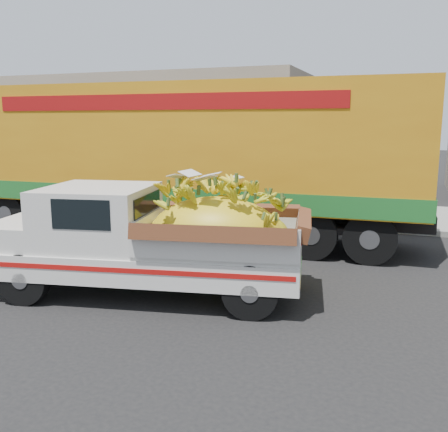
% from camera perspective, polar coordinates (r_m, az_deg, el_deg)
% --- Properties ---
extents(ground, '(100.00, 100.00, 0.00)m').
position_cam_1_polar(ground, '(9.57, -15.03, -7.38)').
color(ground, black).
rests_on(ground, ground).
extents(curb, '(60.00, 0.25, 0.15)m').
position_cam_1_polar(curb, '(15.04, -0.91, -0.17)').
color(curb, gray).
rests_on(curb, ground).
extents(sidewalk, '(60.00, 4.00, 0.14)m').
position_cam_1_polar(sidewalk, '(16.99, 1.66, 1.07)').
color(sidewalk, gray).
rests_on(sidewalk, ground).
extents(building_left, '(18.00, 6.00, 5.00)m').
position_cam_1_polar(building_left, '(25.55, -11.35, 9.57)').
color(building_left, gray).
rests_on(building_left, ground).
extents(pickup_truck, '(5.51, 2.86, 1.84)m').
position_cam_1_polar(pickup_truck, '(8.42, -6.34, -2.57)').
color(pickup_truck, black).
rests_on(pickup_truck, ground).
extents(semi_trailer, '(12.02, 2.84, 3.80)m').
position_cam_1_polar(semi_trailer, '(12.55, -5.01, 7.05)').
color(semi_trailer, black).
rests_on(semi_trailer, ground).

